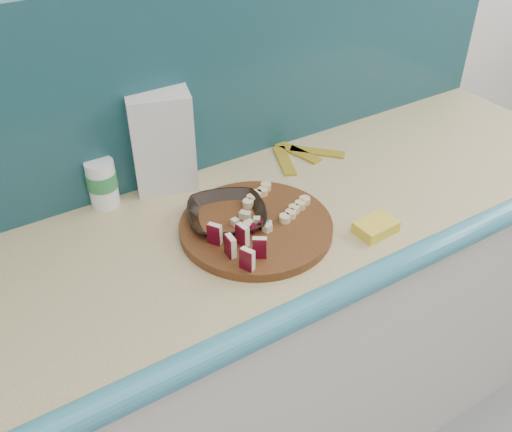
{
  "coord_description": "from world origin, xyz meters",
  "views": [
    {
      "loc": [
        -0.39,
        0.58,
        1.73
      ],
      "look_at": [
        0.17,
        1.47,
        0.95
      ],
      "focal_mm": 40.0,
      "sensor_mm": 36.0,
      "label": 1
    }
  ],
  "objects": [
    {
      "name": "cutting_board",
      "position": [
        0.17,
        1.47,
        0.92
      ],
      "size": [
        0.47,
        0.47,
        0.02
      ],
      "primitive_type": "cylinder",
      "rotation": [
        0.0,
        0.0,
        0.43
      ],
      "color": "#47280F",
      "rests_on": "kitchen_counter"
    },
    {
      "name": "sponge",
      "position": [
        0.4,
        1.32,
        0.92
      ],
      "size": [
        0.1,
        0.07,
        0.03
      ],
      "primitive_type": "cube",
      "rotation": [
        0.0,
        0.0,
        0.05
      ],
      "color": "yellow",
      "rests_on": "kitchen_counter"
    },
    {
      "name": "apple_wedges",
      "position": [
        0.08,
        1.4,
        0.96
      ],
      "size": [
        0.08,
        0.14,
        0.05
      ],
      "color": "beige",
      "rests_on": "cutting_board"
    },
    {
      "name": "brown_bowl",
      "position": [
        0.13,
        1.53,
        0.93
      ],
      "size": [
        0.24,
        0.24,
        0.05
      ],
      "primitive_type": "imported",
      "rotation": [
        0.0,
        0.0,
        -0.36
      ],
      "color": "black",
      "rests_on": "kitchen_counter"
    },
    {
      "name": "flour_bag",
      "position": [
        0.08,
        1.76,
        1.04
      ],
      "size": [
        0.17,
        0.15,
        0.26
      ],
      "primitive_type": "cube",
      "rotation": [
        0.0,
        0.0,
        -0.29
      ],
      "color": "silver",
      "rests_on": "kitchen_counter"
    },
    {
      "name": "banana_peel",
      "position": [
        0.46,
        1.69,
        0.91
      ],
      "size": [
        0.22,
        0.18,
        0.01
      ],
      "rotation": [
        0.0,
        0.0,
        0.06
      ],
      "color": "gold",
      "rests_on": "kitchen_counter"
    },
    {
      "name": "backsplash",
      "position": [
        0.1,
        1.79,
        1.16
      ],
      "size": [
        2.2,
        0.02,
        0.5
      ],
      "primitive_type": "cube",
      "color": "teal",
      "rests_on": "kitchen_counter"
    },
    {
      "name": "kitchen_counter",
      "position": [
        0.1,
        1.5,
        0.46
      ],
      "size": [
        2.2,
        0.63,
        0.91
      ],
      "color": "white",
      "rests_on": "ground"
    },
    {
      "name": "apple_chunks",
      "position": [
        0.15,
        1.46,
        0.94
      ],
      "size": [
        0.06,
        0.06,
        0.02
      ],
      "color": "beige",
      "rests_on": "cutting_board"
    },
    {
      "name": "canister",
      "position": [
        -0.09,
        1.76,
        0.97
      ],
      "size": [
        0.07,
        0.07,
        0.12
      ],
      "rotation": [
        0.0,
        0.0,
        0.43
      ],
      "color": "white",
      "rests_on": "kitchen_counter"
    },
    {
      "name": "banana_slices",
      "position": [
        0.25,
        1.5,
        0.94
      ],
      "size": [
        0.15,
        0.16,
        0.02
      ],
      "color": "beige",
      "rests_on": "cutting_board"
    }
  ]
}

